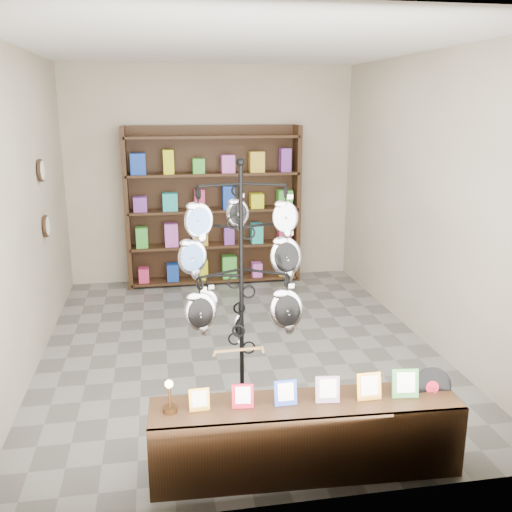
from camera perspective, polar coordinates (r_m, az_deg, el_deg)
The scene contains 6 objects.
ground at distance 6.12m, azimuth -1.82°, elevation -8.94°, with size 5.00×5.00×0.00m, color slate.
room_envelope at distance 5.63m, azimuth -1.98°, elevation 8.55°, with size 5.00×5.00×5.00m.
display_tree at distance 4.52m, azimuth -1.48°, elevation -1.37°, with size 1.07×0.92×2.09m.
front_shelf at distance 4.13m, azimuth 4.97°, elevation -17.52°, with size 2.13×0.53×0.75m.
back_shelving at distance 8.00m, azimuth -4.26°, elevation 4.50°, with size 2.42×0.36×2.20m.
wall_clocks at distance 6.52m, azimuth -20.48°, elevation 5.40°, with size 0.03×0.24×0.84m.
Camera 1 is at (-0.79, -5.54, 2.48)m, focal length 40.00 mm.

